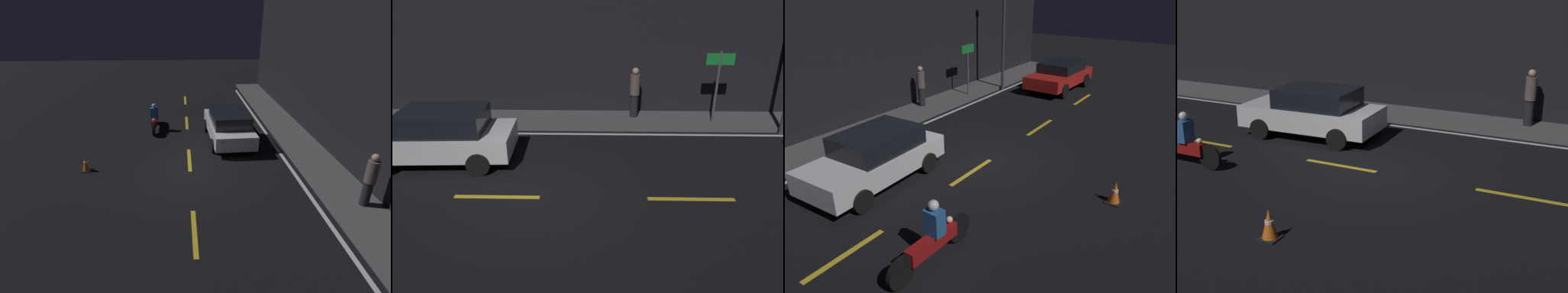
% 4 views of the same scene
% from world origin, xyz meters
% --- Properties ---
extents(ground_plane, '(56.00, 56.00, 0.00)m').
position_xyz_m(ground_plane, '(0.00, 0.00, 0.00)').
color(ground_plane, black).
extents(raised_curb, '(28.00, 1.73, 0.15)m').
position_xyz_m(raised_curb, '(0.00, 5.05, 0.08)').
color(raised_curb, '#4C4C4F').
rests_on(raised_curb, ground).
extents(building_front, '(28.00, 0.30, 6.89)m').
position_xyz_m(building_front, '(0.00, 6.07, 3.44)').
color(building_front, black).
rests_on(building_front, ground).
extents(lane_dash_c, '(2.00, 0.14, 0.01)m').
position_xyz_m(lane_dash_c, '(-1.00, 0.00, 0.00)').
color(lane_dash_c, gold).
rests_on(lane_dash_c, ground).
extents(lane_dash_d, '(2.00, 0.14, 0.01)m').
position_xyz_m(lane_dash_d, '(3.50, 0.00, 0.00)').
color(lane_dash_d, gold).
rests_on(lane_dash_d, ground).
extents(lane_solid_kerb, '(25.20, 0.14, 0.01)m').
position_xyz_m(lane_solid_kerb, '(0.00, 3.94, 0.00)').
color(lane_solid_kerb, silver).
rests_on(lane_solid_kerb, ground).
extents(sedan_white, '(4.12, 2.04, 1.47)m').
position_xyz_m(sedan_white, '(-2.94, 1.89, 0.77)').
color(sedan_white, silver).
rests_on(sedan_white, ground).
extents(pedestrian, '(0.34, 0.34, 1.73)m').
position_xyz_m(pedestrian, '(2.63, 5.30, 1.04)').
color(pedestrian, black).
rests_on(pedestrian, raised_curb).
extents(shop_sign, '(0.90, 0.08, 2.40)m').
position_xyz_m(shop_sign, '(5.24, 4.71, 1.84)').
color(shop_sign, '#4C4C51').
rests_on(shop_sign, raised_curb).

